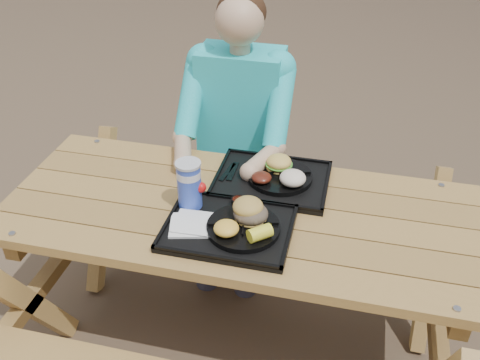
# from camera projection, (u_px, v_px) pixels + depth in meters

# --- Properties ---
(ground) EXTENTS (60.00, 60.00, 0.00)m
(ground) POSITION_uv_depth(u_px,v_px,m) (240.00, 339.00, 2.44)
(ground) COLOR #999999
(ground) RESTS_ON ground
(picnic_table) EXTENTS (1.80, 1.49, 0.75)m
(picnic_table) POSITION_uv_depth(u_px,v_px,m) (240.00, 280.00, 2.23)
(picnic_table) COLOR #999999
(picnic_table) RESTS_ON ground
(tray_near) EXTENTS (0.45, 0.35, 0.02)m
(tray_near) POSITION_uv_depth(u_px,v_px,m) (229.00, 229.00, 1.90)
(tray_near) COLOR black
(tray_near) RESTS_ON picnic_table
(tray_far) EXTENTS (0.45, 0.35, 0.02)m
(tray_far) POSITION_uv_depth(u_px,v_px,m) (272.00, 181.00, 2.15)
(tray_far) COLOR black
(tray_far) RESTS_ON picnic_table
(plate_near) EXTENTS (0.26, 0.26, 0.02)m
(plate_near) POSITION_uv_depth(u_px,v_px,m) (243.00, 227.00, 1.87)
(plate_near) COLOR black
(plate_near) RESTS_ON tray_near
(plate_far) EXTENTS (0.26, 0.26, 0.02)m
(plate_far) POSITION_uv_depth(u_px,v_px,m) (280.00, 176.00, 2.14)
(plate_far) COLOR black
(plate_far) RESTS_ON tray_far
(napkin_stack) EXTENTS (0.17, 0.17, 0.02)m
(napkin_stack) POSITION_uv_depth(u_px,v_px,m) (190.00, 224.00, 1.89)
(napkin_stack) COLOR white
(napkin_stack) RESTS_ON tray_near
(soda_cup) EXTENTS (0.09, 0.09, 0.18)m
(soda_cup) POSITION_uv_depth(u_px,v_px,m) (189.00, 186.00, 1.95)
(soda_cup) COLOR #1838BA
(soda_cup) RESTS_ON tray_near
(condiment_bbq) EXTENTS (0.05, 0.05, 0.03)m
(condiment_bbq) POSITION_uv_depth(u_px,v_px,m) (238.00, 202.00, 1.99)
(condiment_bbq) COLOR #320C05
(condiment_bbq) RESTS_ON tray_near
(condiment_mustard) EXTENTS (0.05, 0.05, 0.03)m
(condiment_mustard) POSITION_uv_depth(u_px,v_px,m) (253.00, 206.00, 1.97)
(condiment_mustard) COLOR gold
(condiment_mustard) RESTS_ON tray_near
(sandwich) EXTENTS (0.12, 0.12, 0.12)m
(sandwich) POSITION_uv_depth(u_px,v_px,m) (251.00, 205.00, 1.86)
(sandwich) COLOR #BD9442
(sandwich) RESTS_ON plate_near
(mac_cheese) EXTENTS (0.09, 0.09, 0.04)m
(mac_cheese) POSITION_uv_depth(u_px,v_px,m) (226.00, 228.00, 1.82)
(mac_cheese) COLOR yellow
(mac_cheese) RESTS_ON plate_near
(corn_cob) EXTENTS (0.11, 0.11, 0.05)m
(corn_cob) POSITION_uv_depth(u_px,v_px,m) (260.00, 233.00, 1.80)
(corn_cob) COLOR #FFF535
(corn_cob) RESTS_ON plate_near
(cutlery_far) EXTENTS (0.03, 0.14, 0.01)m
(cutlery_far) POSITION_uv_depth(u_px,v_px,m) (233.00, 171.00, 2.19)
(cutlery_far) COLOR black
(cutlery_far) RESTS_ON tray_far
(burger) EXTENTS (0.10, 0.10, 0.09)m
(burger) POSITION_uv_depth(u_px,v_px,m) (279.00, 159.00, 2.15)
(burger) COLOR #E3B750
(burger) RESTS_ON plate_far
(baked_beans) EXTENTS (0.08, 0.08, 0.04)m
(baked_beans) POSITION_uv_depth(u_px,v_px,m) (262.00, 178.00, 2.09)
(baked_beans) COLOR #531B10
(baked_beans) RESTS_ON plate_far
(potato_salad) EXTENTS (0.10, 0.10, 0.06)m
(potato_salad) POSITION_uv_depth(u_px,v_px,m) (293.00, 178.00, 2.06)
(potato_salad) COLOR #F4E4CF
(potato_salad) RESTS_ON plate_far
(diner) EXTENTS (0.48, 0.84, 1.28)m
(diner) POSITION_uv_depth(u_px,v_px,m) (240.00, 149.00, 2.59)
(diner) COLOR #1CC4C9
(diner) RESTS_ON ground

